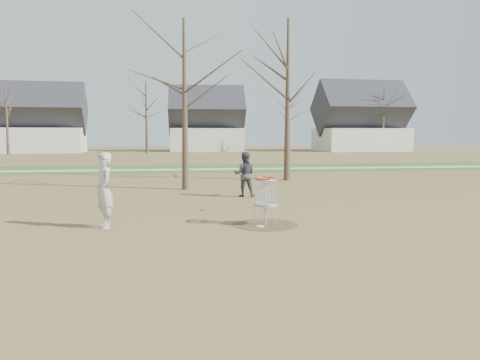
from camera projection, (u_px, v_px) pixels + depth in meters
name	position (u px, v px, depth m)	size (l,w,h in m)	color
ground	(265.00, 225.00, 12.88)	(160.00, 160.00, 0.00)	brown
green_band	(210.00, 168.00, 33.57)	(160.00, 8.00, 0.01)	#2D5119
footpath	(211.00, 169.00, 32.59)	(160.00, 1.50, 0.01)	#9E9E99
dirt_circle	(265.00, 225.00, 12.88)	(1.80, 1.80, 0.01)	#47331E
player_standing	(104.00, 190.00, 12.38)	(0.73, 0.48, 2.01)	#B3B3B3
player_throwing	(245.00, 174.00, 18.56)	(0.86, 0.67, 1.78)	#3A3B40
disc_grounded	(260.00, 226.00, 12.59)	(0.22, 0.22, 0.02)	white
discs_in_play	(195.00, 179.00, 13.55)	(4.28, 2.20, 0.18)	#FC480D
disc_golf_basket	(266.00, 192.00, 12.79)	(0.64, 0.64, 1.35)	#9EA3AD
bare_trees	(216.00, 105.00, 47.86)	(52.62, 44.98, 9.00)	#382B1E
houses_row	(224.00, 126.00, 64.92)	(56.51, 10.01, 7.26)	silver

